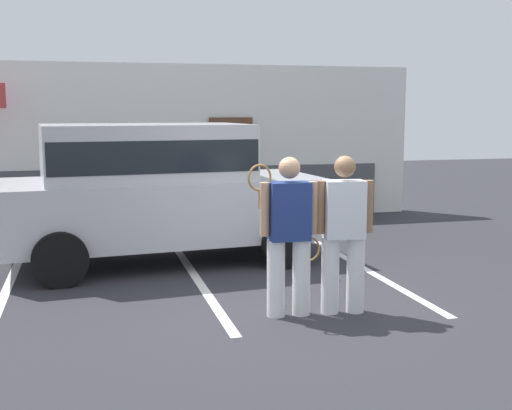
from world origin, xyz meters
The scene contains 9 objects.
ground_plane centered at (0.00, 0.00, 0.00)m, with size 40.00×40.00×0.00m, color #2D2D33.
parking_stripe_0 centered at (-3.28, 1.50, 0.00)m, with size 0.12×4.40×0.01m, color silver.
parking_stripe_1 centered at (-0.85, 1.50, 0.00)m, with size 0.12×4.40×0.01m, color silver.
parking_stripe_2 centered at (1.57, 1.50, 0.00)m, with size 0.12×4.40×0.01m, color silver.
house_frontage centered at (0.01, 6.57, 1.49)m, with size 9.18×0.40×3.17m.
parked_suv centered at (-1.25, 2.82, 1.15)m, with size 4.75×2.48×2.05m.
tennis_player_man centered at (-0.14, -0.12, 0.92)m, with size 0.79×0.29×1.76m.
tennis_player_woman centered at (0.48, -0.18, 0.91)m, with size 0.90×0.33×1.76m.
potted_plant_by_porch centered at (2.15, 5.75, 0.46)m, with size 0.63×0.63×0.84m.
Camera 1 is at (-2.26, -6.86, 2.26)m, focal length 46.29 mm.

